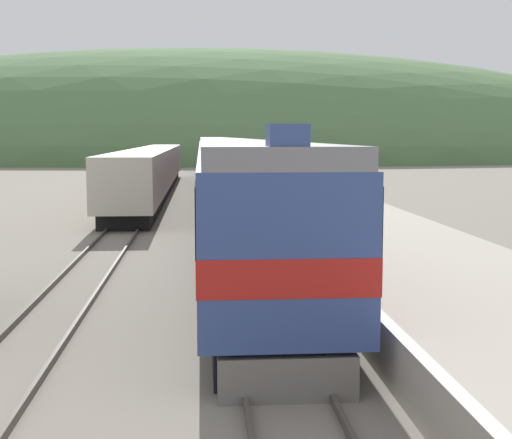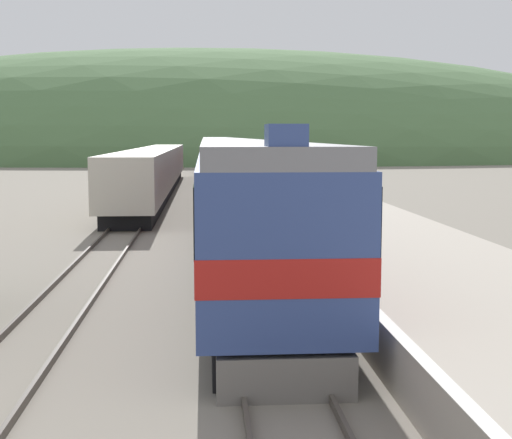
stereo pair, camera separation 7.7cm
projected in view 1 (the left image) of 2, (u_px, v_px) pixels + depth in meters
The scene contains 9 objects.
track_main at pixel (217, 186), 61.59m from camera, with size 1.52×180.00×0.16m.
track_siding at pixel (159, 186), 61.21m from camera, with size 1.52×180.00×0.16m.
platform at pixel (305, 201), 42.10m from camera, with size 5.89×140.00×1.05m.
distant_hills at pixel (208, 158), 141.12m from camera, with size 191.32×86.10×41.65m.
express_train_lead_car at pixel (249, 207), 20.91m from camera, with size 3.02×19.80×4.55m.
carriage_second at pixel (225, 172), 41.41m from camera, with size 3.01×19.37×4.19m.
carriage_third at pixel (217, 160), 61.47m from camera, with size 3.01×19.37×4.19m.
carriage_fourth at pixel (213, 154), 81.52m from camera, with size 3.01×19.37×4.19m.
siding_train at pixel (153, 170), 53.90m from camera, with size 2.90×45.04×3.42m.
Camera 1 is at (-1.41, 8.41, 4.36)m, focal length 50.00 mm.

